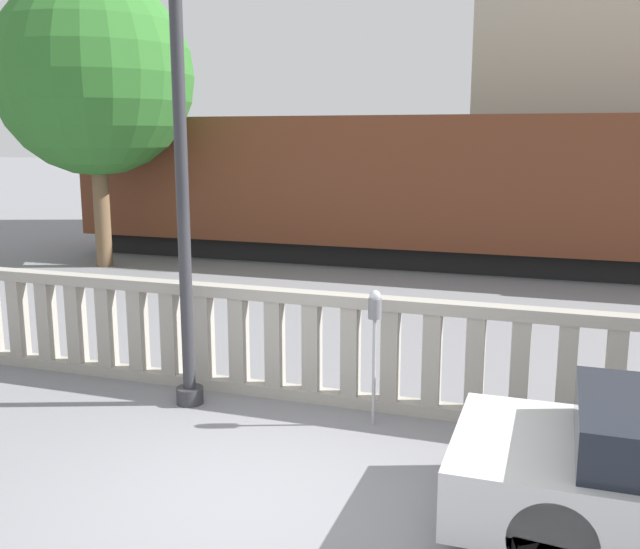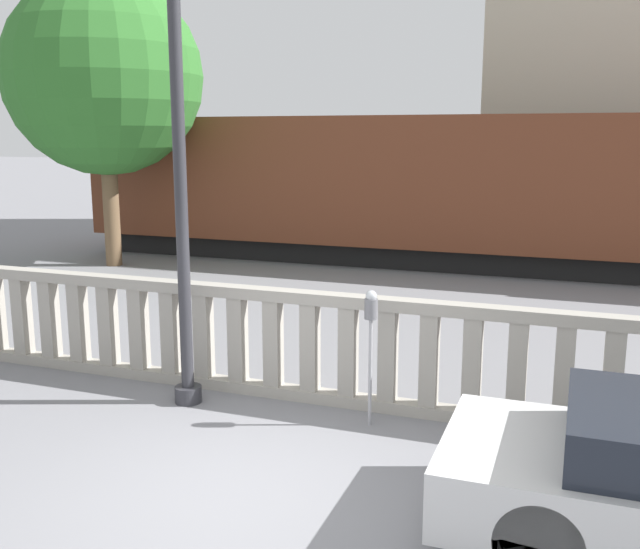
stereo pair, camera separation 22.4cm
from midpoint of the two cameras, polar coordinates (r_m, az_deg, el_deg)
name	(u,v)px [view 1 (the left image)]	position (r m, az deg, el deg)	size (l,w,h in m)	color
ground_plane	(247,497)	(6.76, -6.83, -17.30)	(160.00, 160.00, 0.00)	slate
balustrade	(331,349)	(8.60, 0.15, -5.96)	(12.96, 0.24, 1.37)	#9E998E
lamppost	(177,40)	(8.44, -12.17, 17.90)	(0.43, 0.43, 7.07)	#2D2D33
parking_meter	(375,320)	(7.83, 3.58, -3.67)	(0.15, 0.15, 1.55)	#99999E
train_near	(454,188)	(18.05, 10.35, 6.86)	(19.38, 3.11, 4.26)	black
train_far	(616,162)	(36.75, 22.46, 8.32)	(29.76, 2.64, 4.34)	black
tree_left	(94,76)	(18.33, -17.98, 14.85)	(4.70, 4.70, 6.94)	brown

